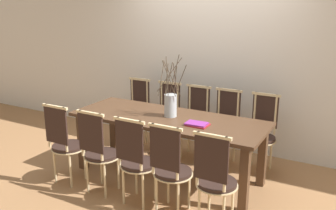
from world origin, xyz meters
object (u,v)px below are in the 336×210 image
dining_table (168,126)px  book_stack (197,124)px  chair_near_center (136,159)px  chair_far_center (195,120)px  vase_centerpiece (171,104)px

dining_table → book_stack: book_stack is taller
dining_table → chair_near_center: size_ratio=2.38×
chair_far_center → book_stack: bearing=116.4°
chair_far_center → chair_near_center: bearing=90.7°
chair_far_center → vase_centerpiece: size_ratio=1.33×
chair_near_center → vase_centerpiece: size_ratio=1.33×
chair_near_center → book_stack: (0.40, 0.63, 0.26)m
chair_near_center → book_stack: size_ratio=3.88×
vase_centerpiece → book_stack: vase_centerpiece is taller
chair_near_center → vase_centerpiece: vase_centerpiece is taller
chair_near_center → book_stack: 0.78m
dining_table → chair_far_center: size_ratio=2.38×
vase_centerpiece → book_stack: size_ratio=2.91×
chair_near_center → book_stack: bearing=57.7°
vase_centerpiece → book_stack: bearing=-20.0°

